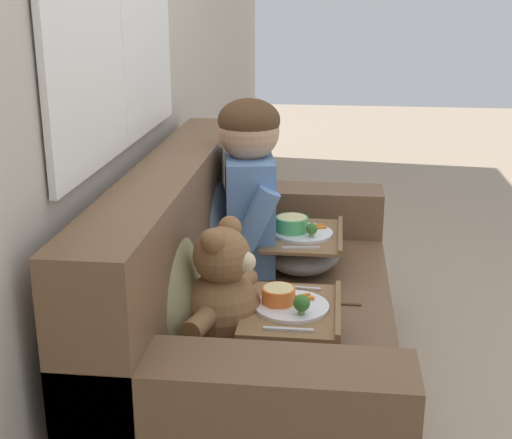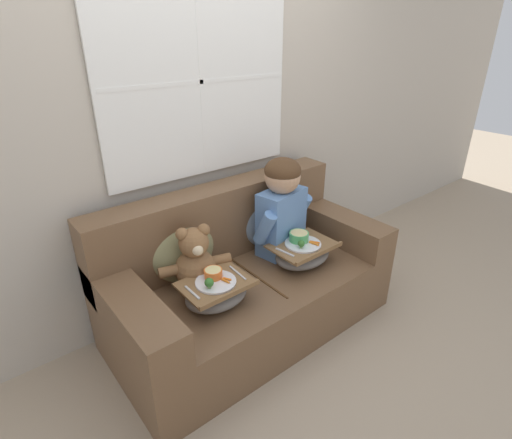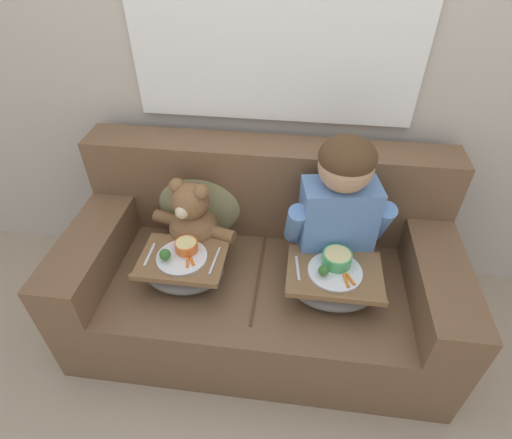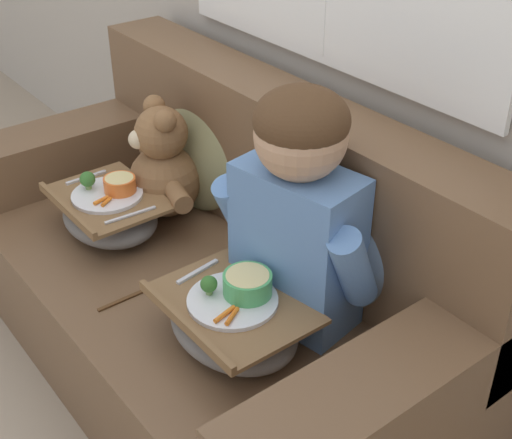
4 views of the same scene
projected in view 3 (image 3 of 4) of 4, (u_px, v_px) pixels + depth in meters
The scene contains 9 objects.
ground_plane at pixel (259, 320), 2.19m from camera, with size 14.00×14.00×0.00m, color tan.
wall_back_with_window at pixel (275, 41), 1.76m from camera, with size 8.00×0.08×2.60m.
couch at pixel (261, 270), 2.04m from camera, with size 1.80×0.89×0.90m.
throw_pillow_behind_child at pixel (335, 209), 1.96m from camera, with size 0.43×0.21×0.45m.
throw_pillow_behind_teddy at pixel (200, 198), 2.03m from camera, with size 0.44×0.21×0.46m.
child_figure at pixel (340, 201), 1.74m from camera, with size 0.50×0.26×0.67m.
teddy_bear at pixel (193, 223), 1.93m from camera, with size 0.44×0.32×0.41m.
lap_tray_child at pixel (333, 281), 1.77m from camera, with size 0.41×0.31×0.21m.
lap_tray_teddy at pixel (184, 267), 1.83m from camera, with size 0.39×0.30×0.21m.
Camera 3 is at (0.15, -1.33, 1.82)m, focal length 28.00 mm.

